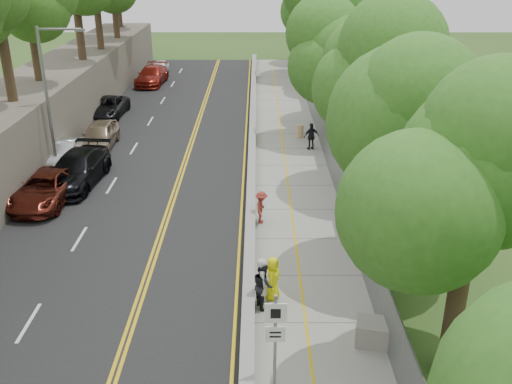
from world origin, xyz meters
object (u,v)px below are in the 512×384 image
object	(u,v)px
streetlight	(50,91)
construction_barrel	(300,131)
car_2	(46,189)
signpost	(275,332)
painter_0	(273,278)
concrete_block	(375,332)
person_far	(311,136)

from	to	relation	value
streetlight	construction_barrel	world-z (taller)	streetlight
streetlight	car_2	world-z (taller)	streetlight
signpost	construction_barrel	xyz separation A→B (m)	(2.32, 23.27, -1.49)
construction_barrel	painter_0	bearing A→B (deg)	-96.89
concrete_block	streetlight	bearing A→B (deg)	134.47
construction_barrel	signpost	bearing A→B (deg)	-95.70
streetlight	signpost	distance (m)	20.72
concrete_block	painter_0	size ratio (longest dim) A/B	0.71
concrete_block	car_2	distance (m)	17.88
concrete_block	car_2	xyz separation A→B (m)	(-14.17, 10.89, 0.32)
car_2	painter_0	size ratio (longest dim) A/B	3.16
signpost	car_2	xyz separation A→B (m)	(-10.92, 12.87, -1.20)
car_2	painter_0	xyz separation A→B (m)	(10.98, -8.35, 0.11)
painter_0	car_2	bearing A→B (deg)	69.46
concrete_block	painter_0	distance (m)	4.10
signpost	construction_barrel	world-z (taller)	signpost
streetlight	person_far	bearing A→B (deg)	14.82
streetlight	car_2	size ratio (longest dim) A/B	1.54
streetlight	person_far	world-z (taller)	streetlight
concrete_block	construction_barrel	bearing A→B (deg)	92.49
car_2	person_far	distance (m)	15.92
streetlight	signpost	bearing A→B (deg)	-55.92
concrete_block	car_2	bearing A→B (deg)	142.44
construction_barrel	person_far	distance (m)	2.54
construction_barrel	concrete_block	size ratio (longest dim) A/B	0.72
construction_barrel	person_far	xyz separation A→B (m)	(0.55, -2.45, 0.43)
streetlight	signpost	xyz separation A→B (m)	(11.51, -17.02, -2.68)
streetlight	painter_0	world-z (taller)	streetlight
painter_0	person_far	xyz separation A→B (m)	(2.81, 16.31, 0.02)
signpost	person_far	world-z (taller)	signpost
streetlight	painter_0	xyz separation A→B (m)	(11.57, -12.50, -3.77)
streetlight	painter_0	size ratio (longest dim) A/B	4.86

